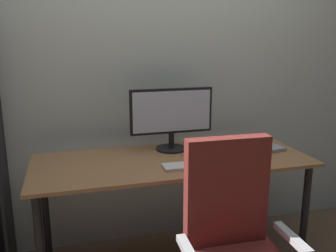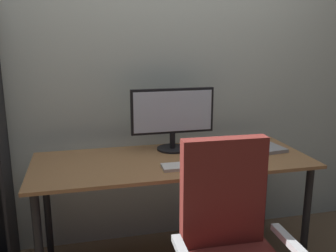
{
  "view_description": "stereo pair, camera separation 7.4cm",
  "coord_description": "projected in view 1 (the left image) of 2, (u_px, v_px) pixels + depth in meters",
  "views": [
    {
      "loc": [
        -0.59,
        -2.01,
        1.45
      ],
      "look_at": [
        -0.03,
        -0.01,
        0.95
      ],
      "focal_mm": 39.17,
      "sensor_mm": 36.0,
      "label": 1
    },
    {
      "loc": [
        -0.52,
        -2.02,
        1.45
      ],
      "look_at": [
        -0.03,
        -0.01,
        0.95
      ],
      "focal_mm": 39.17,
      "sensor_mm": 36.0,
      "label": 2
    }
  ],
  "objects": [
    {
      "name": "keyboard",
      "position": [
        189.0,
        166.0,
        2.05
      ],
      "size": [
        0.29,
        0.12,
        0.02
      ],
      "primitive_type": "cube",
      "rotation": [
        0.0,
        0.0,
        -0.02
      ],
      "color": "silver",
      "rests_on": "desk"
    },
    {
      "name": "back_wall",
      "position": [
        153.0,
        60.0,
        2.53
      ],
      "size": [
        6.4,
        0.1,
        2.6
      ],
      "primitive_type": "cube",
      "color": "beige",
      "rests_on": "ground"
    },
    {
      "name": "desk",
      "position": [
        173.0,
        172.0,
        2.22
      ],
      "size": [
        1.65,
        0.64,
        0.74
      ],
      "color": "olive",
      "rests_on": "ground"
    },
    {
      "name": "monitor",
      "position": [
        172.0,
        115.0,
        2.32
      ],
      "size": [
        0.53,
        0.2,
        0.4
      ],
      "color": "black",
      "rests_on": "desk"
    },
    {
      "name": "coffee_mug",
      "position": [
        195.0,
        150.0,
        2.22
      ],
      "size": [
        0.1,
        0.08,
        0.09
      ],
      "color": "#B72D28",
      "rests_on": "desk"
    },
    {
      "name": "laptop",
      "position": [
        255.0,
        148.0,
        2.38
      ],
      "size": [
        0.35,
        0.27,
        0.02
      ],
      "primitive_type": "cube",
      "rotation": [
        0.0,
        0.0,
        0.12
      ],
      "color": "#99999E",
      "rests_on": "desk"
    },
    {
      "name": "mouse",
      "position": [
        221.0,
        160.0,
        2.12
      ],
      "size": [
        0.08,
        0.11,
        0.03
      ],
      "primitive_type": "cube",
      "rotation": [
        0.0,
        0.0,
        0.23
      ],
      "color": "black",
      "rests_on": "desk"
    }
  ]
}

